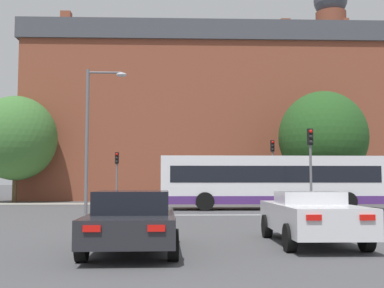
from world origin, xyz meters
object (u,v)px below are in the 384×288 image
car_roadster_right (311,216)px  bus_crossing_lead (272,181)px  traffic_light_far_left (117,169)px  traffic_light_near_right (311,156)px  street_lamp_junction (94,125)px  pedestrian_waiting (259,190)px  car_saloon_left (133,220)px  traffic_light_far_right (273,161)px

car_roadster_right → bus_crossing_lead: (1.99, 14.80, 0.90)m
car_roadster_right → traffic_light_far_left: traffic_light_far_left is taller
car_roadster_right → bus_crossing_lead: 14.96m
traffic_light_near_right → street_lamp_junction: size_ratio=0.59×
street_lamp_junction → pedestrian_waiting: 15.41m
car_saloon_left → car_roadster_right: size_ratio=1.01×
traffic_light_far_left → pedestrian_waiting: bearing=3.8°
street_lamp_junction → pedestrian_waiting: bearing=48.6°
car_saloon_left → traffic_light_far_right: traffic_light_far_right is taller
traffic_light_far_left → traffic_light_far_right: bearing=-1.2°
car_roadster_right → traffic_light_far_left: bearing=109.6°
traffic_light_far_right → traffic_light_near_right: 10.59m
traffic_light_far_right → traffic_light_far_left: (-10.96, 0.23, -0.53)m
pedestrian_waiting → traffic_light_near_right: bearing=29.3°
bus_crossing_lead → traffic_light_far_left: (-9.57, 6.84, 0.87)m
traffic_light_far_right → pedestrian_waiting: (-0.83, 0.91, -2.00)m
car_saloon_left → car_roadster_right: bearing=13.6°
car_saloon_left → traffic_light_near_right: size_ratio=1.11×
car_saloon_left → traffic_light_far_left: traffic_light_far_left is taller
car_saloon_left → traffic_light_near_right: 14.30m
traffic_light_far_left → street_lamp_junction: bearing=-89.0°
traffic_light_far_right → pedestrian_waiting: size_ratio=2.65×
traffic_light_near_right → street_lamp_junction: bearing=178.9°
bus_crossing_lead → traffic_light_far_left: traffic_light_far_left is taller
traffic_light_near_right → pedestrian_waiting: (-0.54, 11.49, -1.79)m
bus_crossing_lead → pedestrian_waiting: bearing=-4.3°
car_roadster_right → pedestrian_waiting: size_ratio=2.71×
traffic_light_near_right → street_lamp_junction: 10.60m
traffic_light_far_left → street_lamp_junction: size_ratio=0.51×
traffic_light_near_right → traffic_light_far_left: (-10.67, 10.81, -0.32)m
car_saloon_left → bus_crossing_lead: (6.40, 15.97, 0.88)m
bus_crossing_lead → traffic_light_far_right: 6.90m
bus_crossing_lead → traffic_light_far_right: bearing=-11.9°
bus_crossing_lead → traffic_light_far_right: size_ratio=2.79×
car_saloon_left → traffic_light_far_right: (7.78, 22.58, 2.28)m
street_lamp_junction → pedestrian_waiting: street_lamp_junction is taller
car_roadster_right → street_lamp_junction: 13.76m
car_saloon_left → traffic_light_near_right: (7.50, 12.00, 2.08)m
traffic_light_far_right → pedestrian_waiting: bearing=132.4°
street_lamp_junction → bus_crossing_lead: bearing=21.9°
traffic_light_near_right → traffic_light_far_left: 15.19m
bus_crossing_lead → traffic_light_near_right: bearing=-164.5°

